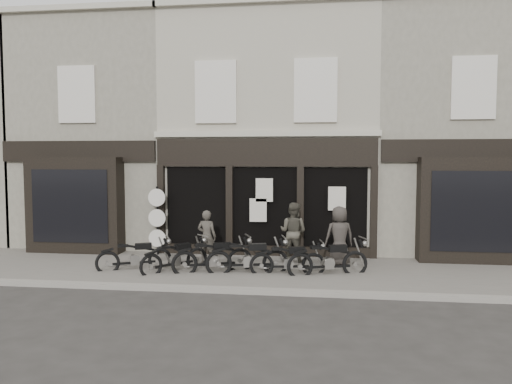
# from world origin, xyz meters

# --- Properties ---
(ground_plane) EXTENTS (90.00, 90.00, 0.00)m
(ground_plane) POSITION_xyz_m (0.00, 0.00, 0.00)
(ground_plane) COLOR #2D2B28
(ground_plane) RESTS_ON ground
(pavement) EXTENTS (30.00, 4.20, 0.12)m
(pavement) POSITION_xyz_m (0.00, 0.90, 0.06)
(pavement) COLOR #635E57
(pavement) RESTS_ON ground_plane
(kerb) EXTENTS (30.00, 0.25, 0.13)m
(kerb) POSITION_xyz_m (0.00, -1.25, 0.07)
(kerb) COLOR gray
(kerb) RESTS_ON ground_plane
(central_building) EXTENTS (7.30, 6.22, 8.34)m
(central_building) POSITION_xyz_m (0.00, 5.95, 4.08)
(central_building) COLOR #A59F8E
(central_building) RESTS_ON ground
(neighbour_left) EXTENTS (5.60, 6.73, 8.34)m
(neighbour_left) POSITION_xyz_m (-6.35, 5.90, 4.04)
(neighbour_left) COLOR gray
(neighbour_left) RESTS_ON ground
(neighbour_right) EXTENTS (5.60, 6.73, 8.34)m
(neighbour_right) POSITION_xyz_m (6.35, 5.90, 4.04)
(neighbour_right) COLOR gray
(neighbour_right) RESTS_ON ground
(motorcycle_0) EXTENTS (1.98, 1.19, 1.02)m
(motorcycle_0) POSITION_xyz_m (-3.45, 0.47, 0.41)
(motorcycle_0) COLOR black
(motorcycle_0) RESTS_ON ground
(motorcycle_1) EXTENTS (1.66, 1.72, 1.03)m
(motorcycle_1) POSITION_xyz_m (-2.25, 0.45, 0.41)
(motorcycle_1) COLOR black
(motorcycle_1) RESTS_ON ground
(motorcycle_2) EXTENTS (2.16, 1.19, 1.10)m
(motorcycle_2) POSITION_xyz_m (-1.16, 0.48, 0.44)
(motorcycle_2) COLOR black
(motorcycle_2) RESTS_ON ground
(motorcycle_3) EXTENTS (2.28, 0.87, 1.11)m
(motorcycle_3) POSITION_xyz_m (-0.18, 0.48, 0.44)
(motorcycle_3) COLOR black
(motorcycle_3) RESTS_ON ground
(motorcycle_4) EXTENTS (2.09, 0.67, 1.01)m
(motorcycle_4) POSITION_xyz_m (0.93, 0.54, 0.40)
(motorcycle_4) COLOR black
(motorcycle_4) RESTS_ON ground
(motorcycle_5) EXTENTS (2.21, 1.03, 1.10)m
(motorcycle_5) POSITION_xyz_m (2.03, 0.55, 0.44)
(motorcycle_5) COLOR black
(motorcycle_5) RESTS_ON ground
(man_left) EXTENTS (0.63, 0.46, 1.60)m
(man_left) POSITION_xyz_m (-1.59, 1.48, 0.92)
(man_left) COLOR #413C35
(man_left) RESTS_ON pavement
(man_centre) EXTENTS (1.06, 0.95, 1.80)m
(man_centre) POSITION_xyz_m (0.97, 2.12, 1.02)
(man_centre) COLOR #48443A
(man_centre) RESTS_ON pavement
(man_right) EXTENTS (0.98, 0.79, 1.76)m
(man_right) POSITION_xyz_m (2.34, 1.62, 1.00)
(man_right) COLOR #37322E
(man_right) RESTS_ON pavement
(advert_sign_post) EXTENTS (0.57, 0.37, 2.35)m
(advert_sign_post) POSITION_xyz_m (-3.48, 2.54, 1.15)
(advert_sign_post) COLOR black
(advert_sign_post) RESTS_ON ground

